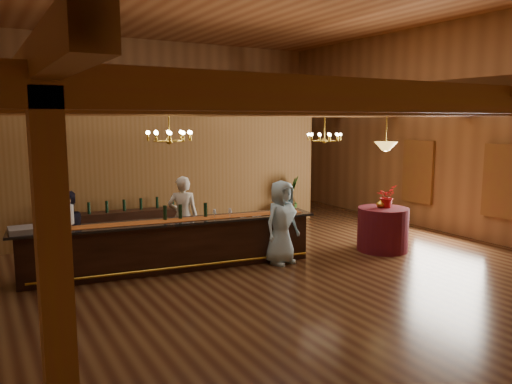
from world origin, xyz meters
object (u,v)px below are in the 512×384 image
tasting_bar (173,245)px  beverage_dispenser (66,213)px  raffle_drum (287,204)px  floor_plant (288,200)px  guest (282,222)px  backbar_shelf (125,227)px  staff_second (67,233)px  pendant_lamp (386,146)px  chandelier_left (169,136)px  round_table (383,229)px  bartender (183,216)px  chandelier_right (324,137)px

tasting_bar → beverage_dispenser: 2.10m
raffle_drum → floor_plant: size_ratio=0.24×
tasting_bar → guest: (2.12, -0.73, 0.37)m
backbar_shelf → staff_second: (-1.63, -1.91, 0.42)m
tasting_bar → floor_plant: (4.48, 2.58, 0.19)m
pendant_lamp → guest: (-2.60, 0.26, -1.52)m
beverage_dispenser → chandelier_left: 2.47m
beverage_dispenser → pendant_lamp: bearing=-11.1°
raffle_drum → chandelier_left: chandelier_left is taller
round_table → floor_plant: size_ratio=0.83×
staff_second → guest: guest is taller
raffle_drum → bartender: 2.29m
floor_plant → backbar_shelf: bearing=-180.0°
raffle_drum → bartender: bartender is taller
floor_plant → pendant_lamp: bearing=-86.2°
round_table → chandelier_left: chandelier_left is taller
beverage_dispenser → pendant_lamp: 6.87m
raffle_drum → floor_plant: 3.61m
beverage_dispenser → bartender: size_ratio=0.34×
tasting_bar → chandelier_right: chandelier_right is taller
guest → floor_plant: (2.36, 3.32, -0.18)m
chandelier_left → bartender: (0.90, 1.74, -1.83)m
chandelier_left → pendant_lamp: same height
round_table → guest: (-2.60, 0.26, 0.38)m
floor_plant → raffle_drum: bearing=-124.0°
chandelier_left → staff_second: chandelier_left is taller
raffle_drum → floor_plant: floor_plant is taller
beverage_dispenser → floor_plant: (6.41, 2.27, -0.59)m
pendant_lamp → floor_plant: (-0.24, 3.58, -1.71)m
beverage_dispenser → floor_plant: 6.83m
guest → floor_plant: bearing=41.0°
bartender → pendant_lamp: bearing=-179.3°
chandelier_right → floor_plant: chandelier_right is taller
guest → round_table: bearing=-19.2°
pendant_lamp → chandelier_left: bearing=179.3°
staff_second → raffle_drum: bearing=144.8°
beverage_dispenser → chandelier_right: chandelier_right is taller
beverage_dispenser → chandelier_left: bearing=-38.3°
chandelier_right → raffle_drum: bearing=-154.1°
beverage_dispenser → backbar_shelf: (1.67, 2.27, -0.88)m
tasting_bar → chandelier_right: (4.04, 0.37, 2.08)m
chandelier_right → tasting_bar: bearing=-174.8°
raffle_drum → round_table: (2.24, -0.61, -0.68)m
tasting_bar → round_table: (4.72, -1.00, -0.01)m
backbar_shelf → floor_plant: (4.75, 0.00, 0.29)m
tasting_bar → backbar_shelf: bearing=103.6°
tasting_bar → backbar_shelf: size_ratio=2.10×
guest → bartender: bearing=122.0°
guest → raffle_drum: bearing=30.6°
backbar_shelf → round_table: round_table is taller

